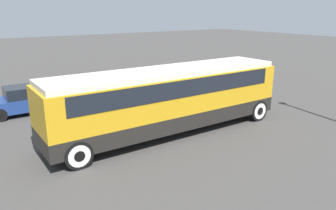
{
  "coord_description": "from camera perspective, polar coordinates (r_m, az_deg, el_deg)",
  "views": [
    {
      "loc": [
        -7.95,
        -11.67,
        5.48
      ],
      "look_at": [
        0.0,
        0.0,
        1.34
      ],
      "focal_mm": 35.0,
      "sensor_mm": 36.0,
      "label": 1
    }
  ],
  "objects": [
    {
      "name": "ground_plane",
      "position": [
        15.14,
        0.0,
        -4.85
      ],
      "size": [
        120.0,
        120.0,
        0.0
      ],
      "primitive_type": "plane",
      "color": "#423F3D"
    },
    {
      "name": "tour_bus",
      "position": [
        14.64,
        0.31,
        1.78
      ],
      "size": [
        11.25,
        2.57,
        2.97
      ],
      "color": "black",
      "rests_on": "ground_plane"
    },
    {
      "name": "parked_car_near",
      "position": [
        19.42,
        -22.66,
        0.96
      ],
      "size": [
        4.53,
        1.78,
        1.51
      ],
      "color": "navy",
      "rests_on": "ground_plane"
    },
    {
      "name": "parked_car_mid",
      "position": [
        24.9,
        0.24,
        5.22
      ],
      "size": [
        4.05,
        1.88,
        1.36
      ],
      "color": "maroon",
      "rests_on": "ground_plane"
    },
    {
      "name": "parked_car_far",
      "position": [
        19.84,
        -6.58,
        2.3
      ],
      "size": [
        4.48,
        1.84,
        1.38
      ],
      "color": "#BCBCC1",
      "rests_on": "ground_plane"
    }
  ]
}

